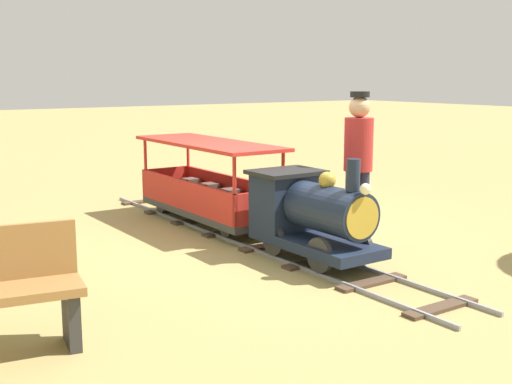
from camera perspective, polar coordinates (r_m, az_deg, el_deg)
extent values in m
plane|color=#A38C51|center=(7.24, -0.36, -4.20)|extent=(60.00, 60.00, 0.00)
cube|color=gray|center=(7.40, 1.07, -3.73)|extent=(0.03, 6.05, 0.04)
cube|color=gray|center=(7.13, -2.13, -4.26)|extent=(0.03, 6.05, 0.04)
cube|color=#4C3828|center=(9.53, -9.40, -0.78)|extent=(0.73, 0.14, 0.03)
cube|color=#4C3828|center=(8.86, -7.33, -1.54)|extent=(0.73, 0.14, 0.03)
cube|color=#4C3828|center=(8.21, -4.92, -2.42)|extent=(0.73, 0.14, 0.03)
cube|color=#4C3828|center=(7.57, -2.10, -3.45)|extent=(0.73, 0.14, 0.03)
cube|color=#4C3828|center=(6.96, 1.24, -4.65)|extent=(0.73, 0.14, 0.03)
cube|color=#4C3828|center=(6.39, 5.21, -6.06)|extent=(0.73, 0.14, 0.03)
cube|color=#4C3828|center=(5.85, 9.96, -7.69)|extent=(0.73, 0.14, 0.03)
cube|color=#4C3828|center=(5.37, 15.67, -9.57)|extent=(0.73, 0.14, 0.03)
cube|color=#192338|center=(6.34, 5.18, -4.35)|extent=(0.61, 1.40, 0.10)
cylinder|color=#192338|center=(6.11, 6.42, -1.54)|extent=(0.44, 0.85, 0.44)
cylinder|color=#B7932D|center=(5.81, 9.16, -2.23)|extent=(0.37, 0.02, 0.37)
cylinder|color=#192338|center=(5.83, 8.40, 1.47)|extent=(0.12, 0.12, 0.29)
sphere|color=#B7932D|center=(6.10, 6.17, 1.02)|extent=(0.16, 0.16, 0.16)
cube|color=#192338|center=(6.63, 2.62, -0.80)|extent=(0.61, 0.45, 0.55)
cube|color=black|center=(6.59, 2.64, 1.73)|extent=(0.69, 0.53, 0.04)
sphere|color=#F2EAB2|center=(5.74, 9.44, 0.26)|extent=(0.10, 0.10, 0.10)
cylinder|color=#2D2D2D|center=(6.25, 8.96, -4.75)|extent=(0.05, 0.32, 0.32)
cylinder|color=#2D2D2D|center=(5.93, 5.51, -5.46)|extent=(0.05, 0.32, 0.32)
cylinder|color=#2D2D2D|center=(6.76, 4.89, -3.53)|extent=(0.05, 0.32, 0.32)
cylinder|color=#2D2D2D|center=(6.47, 1.53, -4.11)|extent=(0.05, 0.32, 0.32)
cube|color=#3F3F3F|center=(7.97, -4.11, -1.57)|extent=(0.69, 2.25, 0.08)
cube|color=red|center=(8.10, -2.15, 0.18)|extent=(0.04, 2.25, 0.35)
cube|color=red|center=(7.78, -6.19, -0.28)|extent=(0.04, 2.25, 0.35)
cube|color=red|center=(7.02, 0.43, -1.36)|extent=(0.69, 0.04, 0.35)
cube|color=red|center=(8.89, -7.72, 0.98)|extent=(0.69, 0.04, 0.35)
cylinder|color=red|center=(7.18, 2.35, 0.53)|extent=(0.04, 0.04, 0.75)
cylinder|color=red|center=(6.83, -1.87, 0.04)|extent=(0.04, 0.04, 0.75)
cylinder|color=red|center=(8.98, -5.88, 2.40)|extent=(0.04, 0.04, 0.75)
cylinder|color=red|center=(8.70, -9.51, 2.07)|extent=(0.04, 0.04, 0.75)
cube|color=red|center=(7.85, -4.18, 4.23)|extent=(0.79, 2.35, 0.04)
cube|color=brown|center=(8.57, -6.59, 0.30)|extent=(0.53, 0.20, 0.24)
cube|color=brown|center=(8.15, -4.99, -0.18)|extent=(0.53, 0.20, 0.24)
cube|color=brown|center=(7.74, -3.21, -0.71)|extent=(0.53, 0.20, 0.24)
cube|color=brown|center=(7.33, -1.24, -1.30)|extent=(0.53, 0.20, 0.24)
cylinder|color=#262626|center=(7.46, 0.57, -2.52)|extent=(0.04, 0.24, 0.24)
cylinder|color=#262626|center=(7.19, -2.62, -2.99)|extent=(0.04, 0.24, 0.24)
cylinder|color=#262626|center=(8.77, -5.33, -0.66)|extent=(0.04, 0.24, 0.24)
cylinder|color=#262626|center=(8.55, -8.18, -1.00)|extent=(0.04, 0.24, 0.24)
cylinder|color=#282D47|center=(7.10, 9.23, -1.31)|extent=(0.12, 0.12, 0.80)
cylinder|color=#282D47|center=(6.98, 8.16, -1.47)|extent=(0.12, 0.12, 0.80)
cylinder|color=#B22828|center=(6.94, 8.85, 4.08)|extent=(0.30, 0.30, 0.55)
sphere|color=tan|center=(6.91, 8.93, 7.26)|extent=(0.22, 0.22, 0.22)
cylinder|color=black|center=(6.91, 8.96, 8.33)|extent=(0.20, 0.20, 0.06)
cube|color=#333333|center=(4.63, -15.67, -10.20)|extent=(0.13, 0.33, 0.42)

